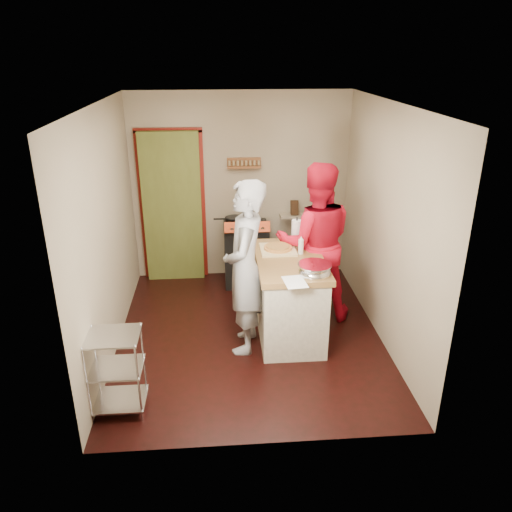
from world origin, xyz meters
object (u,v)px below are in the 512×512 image
at_px(stove, 246,253).
at_px(wire_shelving, 116,369).
at_px(island, 289,295).
at_px(person_red, 315,243).
at_px(person_stripe, 245,268).

bearing_deg(stove, wire_shelving, -116.85).
height_order(island, person_red, person_red).
xyz_separation_m(stove, wire_shelving, (-1.33, -2.62, -0.01)).
relative_size(stove, island, 0.72).
xyz_separation_m(island, person_stripe, (-0.52, -0.23, 0.45)).
height_order(stove, island, island).
relative_size(wire_shelving, person_stripe, 0.42).
xyz_separation_m(person_stripe, person_red, (0.87, 0.65, 0.01)).
distance_m(stove, wire_shelving, 2.94).
relative_size(stove, wire_shelving, 1.26).
relative_size(person_stripe, person_red, 0.99).
bearing_deg(island, person_stripe, -156.00).
bearing_deg(wire_shelving, island, 34.62).
distance_m(island, person_red, 0.72).
bearing_deg(person_stripe, island, 123.07).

